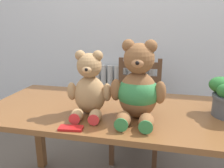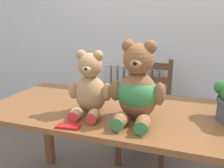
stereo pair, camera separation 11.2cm
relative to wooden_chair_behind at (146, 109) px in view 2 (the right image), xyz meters
name	(u,v)px [view 2 (the right image)]	position (x,y,z in m)	size (l,w,h in m)	color
wall_back	(154,13)	(-0.03, 0.41, 0.85)	(8.00, 0.04, 2.60)	silver
radiator	(134,104)	(-0.19, 0.34, -0.09)	(0.66, 0.10, 0.77)	beige
dining_table	(122,124)	(-0.03, -0.71, 0.18)	(1.59, 0.71, 0.72)	brown
wooden_chair_behind	(146,109)	(0.00, 0.00, 0.00)	(0.41, 0.46, 0.89)	brown
teddy_bear_left	(90,87)	(-0.18, -0.82, 0.43)	(0.25, 0.25, 0.35)	tan
teddy_bear_right	(137,89)	(0.08, -0.82, 0.44)	(0.28, 0.29, 0.41)	brown
chocolate_bar	(68,126)	(-0.21, -1.02, 0.28)	(0.11, 0.05, 0.01)	red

